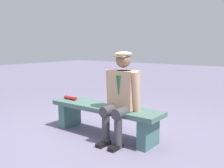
# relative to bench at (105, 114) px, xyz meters

# --- Properties ---
(ground_plane) EXTENTS (30.00, 30.00, 0.00)m
(ground_plane) POSITION_rel_bench_xyz_m (0.00, 0.00, -0.34)
(ground_plane) COLOR slate
(bench) EXTENTS (1.89, 0.47, 0.48)m
(bench) POSITION_rel_bench_xyz_m (0.00, 0.00, 0.00)
(bench) COLOR #496A5F
(bench) RESTS_ON ground
(seated_man) EXTENTS (0.55, 0.60, 1.31)m
(seated_man) POSITION_rel_bench_xyz_m (-0.36, 0.07, 0.38)
(seated_man) COLOR tan
(seated_man) RESTS_ON ground
(rolled_magazine) EXTENTS (0.26, 0.06, 0.06)m
(rolled_magazine) POSITION_rel_bench_xyz_m (0.74, 0.02, 0.17)
(rolled_magazine) COLOR #B21E1E
(rolled_magazine) RESTS_ON bench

